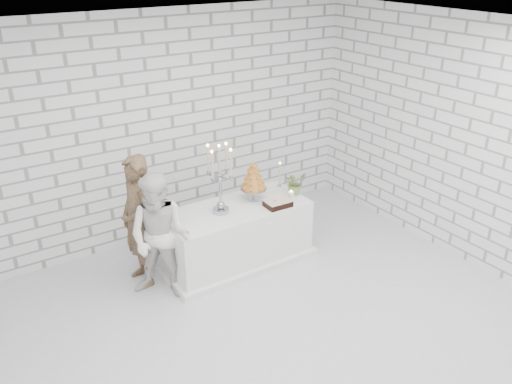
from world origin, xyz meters
name	(u,v)px	position (x,y,z in m)	size (l,w,h in m)	color
ground	(259,333)	(0.00, 0.00, 0.00)	(6.00, 5.00, 0.01)	silver
ceiling	(260,35)	(0.00, 0.00, 3.00)	(6.00, 5.00, 0.01)	white
wall_back	(151,132)	(0.00, 2.50, 1.50)	(6.00, 0.01, 3.00)	white
wall_front	(503,363)	(0.00, -2.50, 1.50)	(6.00, 0.01, 3.00)	white
wall_right	(467,143)	(3.00, 0.00, 1.50)	(0.01, 5.00, 3.00)	white
cake_table	(236,235)	(0.55, 1.34, 0.38)	(1.80, 0.80, 0.75)	white
groom	(138,221)	(-0.61, 1.57, 0.79)	(0.58, 0.38, 1.59)	#3E2C1C
bride	(160,237)	(-0.52, 1.19, 0.74)	(0.72, 0.56, 1.48)	white
candelabra	(220,179)	(0.33, 1.33, 1.18)	(0.35, 0.35, 0.86)	#9898A2
croquembouche	(253,181)	(0.85, 1.40, 1.01)	(0.33, 0.33, 0.51)	#93551C
chocolate_cake	(278,203)	(1.00, 1.09, 0.79)	(0.31, 0.22, 0.08)	black
pillar_candle	(291,196)	(1.23, 1.13, 0.81)	(0.08, 0.08, 0.12)	white
extra_taper	(280,175)	(1.37, 1.57, 0.91)	(0.06, 0.06, 0.32)	#BCAF90
flowers	(295,183)	(1.40, 1.26, 0.90)	(0.27, 0.24, 0.30)	#567339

